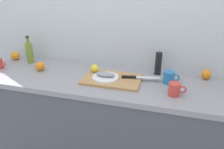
{
  "coord_description": "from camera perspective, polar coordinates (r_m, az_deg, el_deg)",
  "views": [
    {
      "loc": [
        0.51,
        -1.44,
        1.6
      ],
      "look_at": [
        0.11,
        -0.02,
        0.95
      ],
      "focal_mm": 34.14,
      "sensor_mm": 36.0,
      "label": 1
    }
  ],
  "objects": [
    {
      "name": "back_wall",
      "position": [
        1.87,
        -0.54,
        12.95
      ],
      "size": [
        3.2,
        0.05,
        2.5
      ],
      "primitive_type": "cube",
      "color": "silver",
      "rests_on": "ground_plane"
    },
    {
      "name": "kitchen_counter",
      "position": [
        1.91,
        -3.24,
        -13.23
      ],
      "size": [
        2.0,
        0.6,
        0.9
      ],
      "color": "#4C5159",
      "rests_on": "ground_plane"
    },
    {
      "name": "cutting_board",
      "position": [
        1.63,
        0.0,
        -1.28
      ],
      "size": [
        0.44,
        0.28,
        0.02
      ],
      "primitive_type": "cube",
      "color": "tan",
      "rests_on": "kitchen_counter"
    },
    {
      "name": "white_plate",
      "position": [
        1.63,
        -1.76,
        -0.74
      ],
      "size": [
        0.2,
        0.2,
        0.01
      ],
      "primitive_type": "cylinder",
      "color": "white",
      "rests_on": "cutting_board"
    },
    {
      "name": "fish_fillet",
      "position": [
        1.62,
        -1.77,
        0.08
      ],
      "size": [
        0.15,
        0.06,
        0.04
      ],
      "primitive_type": "ellipsoid",
      "color": "gray",
      "rests_on": "white_plate"
    },
    {
      "name": "chef_knife",
      "position": [
        1.63,
        6.39,
        -0.74
      ],
      "size": [
        0.29,
        0.08,
        0.02
      ],
      "rotation": [
        0.0,
        0.0,
        0.2
      ],
      "color": "silver",
      "rests_on": "cutting_board"
    },
    {
      "name": "lemon_0",
      "position": [
        1.73,
        -4.7,
        1.69
      ],
      "size": [
        0.06,
        0.06,
        0.06
      ],
      "primitive_type": "sphere",
      "color": "yellow",
      "rests_on": "cutting_board"
    },
    {
      "name": "olive_oil_bottle",
      "position": [
        2.11,
        -21.2,
        5.58
      ],
      "size": [
        0.06,
        0.06,
        0.25
      ],
      "color": "olive",
      "rests_on": "kitchen_counter"
    },
    {
      "name": "coffee_mug_0",
      "position": [
        1.63,
        15.04,
        -0.76
      ],
      "size": [
        0.12,
        0.08,
        0.09
      ],
      "color": "#2672B2",
      "rests_on": "kitchen_counter"
    },
    {
      "name": "coffee_mug_2",
      "position": [
        1.47,
        16.43,
        -3.79
      ],
      "size": [
        0.12,
        0.08,
        0.09
      ],
      "color": "#CC3F38",
      "rests_on": "kitchen_counter"
    },
    {
      "name": "orange_0",
      "position": [
        2.27,
        -24.5,
        4.59
      ],
      "size": [
        0.08,
        0.08,
        0.08
      ],
      "primitive_type": "sphere",
      "color": "orange",
      "rests_on": "kitchen_counter"
    },
    {
      "name": "orange_1",
      "position": [
        1.8,
        23.89,
        -0.01
      ],
      "size": [
        0.07,
        0.07,
        0.07
      ],
      "primitive_type": "sphere",
      "color": "orange",
      "rests_on": "kitchen_counter"
    },
    {
      "name": "orange_2",
      "position": [
        1.91,
        -18.66,
        2.13
      ],
      "size": [
        0.08,
        0.08,
        0.08
      ],
      "primitive_type": "sphere",
      "color": "orange",
      "rests_on": "kitchen_counter"
    },
    {
      "name": "pepper_mill",
      "position": [
        1.76,
        12.28,
        2.89
      ],
      "size": [
        0.05,
        0.05,
        0.18
      ],
      "primitive_type": "cylinder",
      "color": "black",
      "rests_on": "kitchen_counter"
    }
  ]
}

